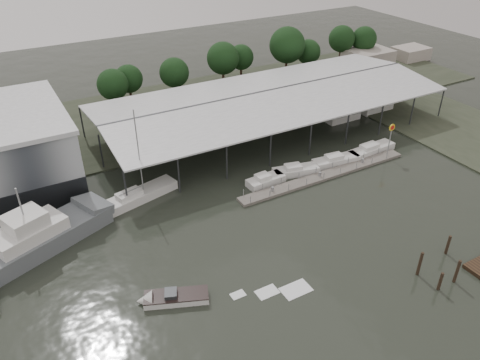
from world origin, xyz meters
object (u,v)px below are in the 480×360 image
grey_trawler (40,236)px  white_sailboat (140,195)px  speedboat_underway (170,298)px  shell_fuel_sign (391,134)px

grey_trawler → white_sailboat: bearing=-5.2°
grey_trawler → white_sailboat: 13.61m
grey_trawler → speedboat_underway: 17.91m
grey_trawler → white_sailboat: (13.00, 3.92, -0.93)m
grey_trawler → white_sailboat: size_ratio=1.38×
white_sailboat → shell_fuel_sign: bearing=-25.4°
grey_trawler → speedboat_underway: grey_trawler is taller
grey_trawler → shell_fuel_sign: bearing=-26.1°
grey_trawler → speedboat_underway: (9.59, -15.08, -1.19)m
white_sailboat → speedboat_underway: white_sailboat is taller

